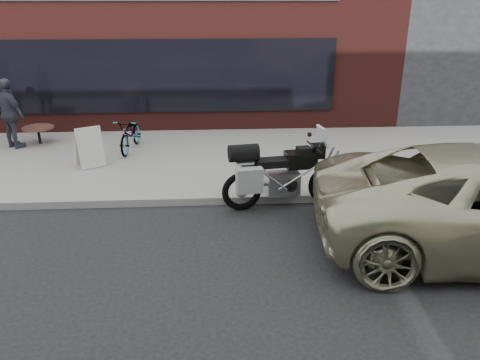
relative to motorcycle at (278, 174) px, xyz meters
name	(u,v)px	position (x,y,z in m)	size (l,w,h in m)	color
ground	(258,350)	(-0.73, -3.85, -0.66)	(120.00, 120.00, 0.00)	black
near_sidewalk	(231,153)	(-0.73, 3.15, -0.59)	(44.00, 6.00, 0.15)	gray
storefront	(169,40)	(-2.73, 10.13, 1.59)	(14.00, 10.07, 4.50)	#4F1C19
motorcycle	(278,174)	(0.00, 0.00, 0.00)	(2.42, 1.01, 1.54)	black
bicycle_front	(131,134)	(-3.23, 3.33, -0.10)	(0.55, 1.57, 0.82)	gray
sandwich_sign	(89,146)	(-3.98, 2.22, -0.07)	(0.74, 0.72, 0.89)	beige
cafe_table	(38,128)	(-5.73, 4.03, -0.10)	(0.79, 0.79, 0.45)	black
cafe_patron_right	(10,114)	(-6.23, 3.72, 0.37)	(1.03, 0.43, 1.76)	#3A3C4A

